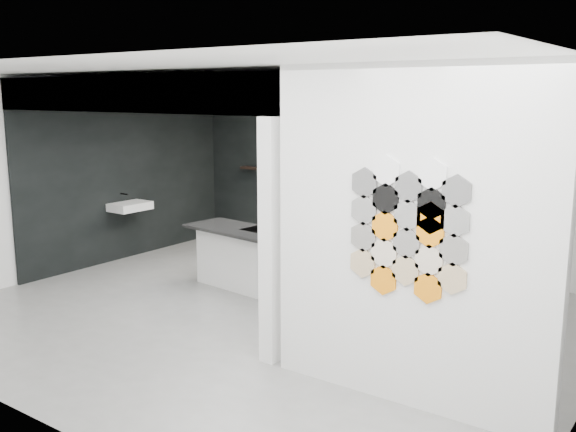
{
  "coord_description": "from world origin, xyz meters",
  "views": [
    {
      "loc": [
        4.37,
        -5.66,
        2.56
      ],
      "look_at": [
        0.1,
        0.3,
        1.15
      ],
      "focal_mm": 40.0,
      "sensor_mm": 36.0,
      "label": 1
    }
  ],
  "objects_px": {
    "stockpot": "(268,162)",
    "kettle": "(364,171)",
    "partition_panel": "(408,239)",
    "bottle_dark": "(314,168)",
    "kitchen_island": "(244,257)",
    "wall_basin": "(130,206)",
    "utensil_cup": "(272,165)",
    "glass_vase": "(392,173)",
    "glass_bowl": "(392,175)"
  },
  "relations": [
    {
      "from": "partition_panel",
      "to": "wall_basin",
      "type": "bearing_deg",
      "value": 161.77
    },
    {
      "from": "kettle",
      "to": "glass_bowl",
      "type": "bearing_deg",
      "value": 16.22
    },
    {
      "from": "partition_panel",
      "to": "bottle_dark",
      "type": "relative_size",
      "value": 20.37
    },
    {
      "from": "kitchen_island",
      "to": "stockpot",
      "type": "relative_size",
      "value": 6.82
    },
    {
      "from": "kettle",
      "to": "bottle_dark",
      "type": "height_order",
      "value": "kettle"
    },
    {
      "from": "glass_bowl",
      "to": "wall_basin",
      "type": "bearing_deg",
      "value": -148.65
    },
    {
      "from": "glass_vase",
      "to": "glass_bowl",
      "type": "bearing_deg",
      "value": 0.0
    },
    {
      "from": "partition_panel",
      "to": "glass_vase",
      "type": "xyz_separation_m",
      "value": [
        -2.08,
        3.87,
        -0.0
      ]
    },
    {
      "from": "glass_bowl",
      "to": "kettle",
      "type": "bearing_deg",
      "value": 180.0
    },
    {
      "from": "glass_bowl",
      "to": "glass_vase",
      "type": "bearing_deg",
      "value": 0.0
    },
    {
      "from": "stockpot",
      "to": "bottle_dark",
      "type": "xyz_separation_m",
      "value": [
        0.93,
        0.0,
        -0.03
      ]
    },
    {
      "from": "stockpot",
      "to": "bottle_dark",
      "type": "bearing_deg",
      "value": 0.0
    },
    {
      "from": "kitchen_island",
      "to": "utensil_cup",
      "type": "height_order",
      "value": "utensil_cup"
    },
    {
      "from": "kettle",
      "to": "wall_basin",
      "type": "bearing_deg",
      "value": -128.57
    },
    {
      "from": "partition_panel",
      "to": "stockpot",
      "type": "distance_m",
      "value": 5.84
    },
    {
      "from": "partition_panel",
      "to": "utensil_cup",
      "type": "xyz_separation_m",
      "value": [
        -4.29,
        3.87,
        -0.03
      ]
    },
    {
      "from": "glass_vase",
      "to": "utensil_cup",
      "type": "height_order",
      "value": "glass_vase"
    },
    {
      "from": "partition_panel",
      "to": "glass_bowl",
      "type": "xyz_separation_m",
      "value": [
        -2.08,
        3.87,
        -0.03
      ]
    },
    {
      "from": "glass_vase",
      "to": "bottle_dark",
      "type": "bearing_deg",
      "value": 180.0
    },
    {
      "from": "wall_basin",
      "to": "glass_vase",
      "type": "relative_size",
      "value": 3.93
    },
    {
      "from": "stockpot",
      "to": "glass_vase",
      "type": "distance_m",
      "value": 2.3
    },
    {
      "from": "kettle",
      "to": "utensil_cup",
      "type": "relative_size",
      "value": 2.01
    },
    {
      "from": "bottle_dark",
      "to": "kettle",
      "type": "bearing_deg",
      "value": 0.0
    },
    {
      "from": "wall_basin",
      "to": "utensil_cup",
      "type": "bearing_deg",
      "value": 60.38
    },
    {
      "from": "partition_panel",
      "to": "wall_basin",
      "type": "relative_size",
      "value": 4.67
    },
    {
      "from": "kettle",
      "to": "bottle_dark",
      "type": "bearing_deg",
      "value": -163.78
    },
    {
      "from": "partition_panel",
      "to": "kettle",
      "type": "distance_m",
      "value": 4.62
    },
    {
      "from": "partition_panel",
      "to": "stockpot",
      "type": "height_order",
      "value": "partition_panel"
    },
    {
      "from": "wall_basin",
      "to": "bottle_dark",
      "type": "xyz_separation_m",
      "value": [
        2.02,
        2.07,
        0.54
      ]
    },
    {
      "from": "utensil_cup",
      "to": "glass_vase",
      "type": "bearing_deg",
      "value": 0.0
    },
    {
      "from": "kitchen_island",
      "to": "kettle",
      "type": "xyz_separation_m",
      "value": [
        0.59,
        2.16,
        0.98
      ]
    },
    {
      "from": "stockpot",
      "to": "kettle",
      "type": "bearing_deg",
      "value": 0.0
    },
    {
      "from": "kettle",
      "to": "glass_vase",
      "type": "xyz_separation_m",
      "value": [
        0.46,
        0.0,
        -0.01
      ]
    },
    {
      "from": "wall_basin",
      "to": "utensil_cup",
      "type": "distance_m",
      "value": 2.43
    },
    {
      "from": "bottle_dark",
      "to": "wall_basin",
      "type": "bearing_deg",
      "value": -134.34
    },
    {
      "from": "kettle",
      "to": "glass_bowl",
      "type": "xyz_separation_m",
      "value": [
        0.46,
        0.0,
        -0.04
      ]
    },
    {
      "from": "utensil_cup",
      "to": "glass_bowl",
      "type": "bearing_deg",
      "value": 0.0
    },
    {
      "from": "kitchen_island",
      "to": "bottle_dark",
      "type": "relative_size",
      "value": 11.75
    },
    {
      "from": "stockpot",
      "to": "glass_bowl",
      "type": "xyz_separation_m",
      "value": [
        2.3,
        0.0,
        -0.05
      ]
    },
    {
      "from": "partition_panel",
      "to": "stockpot",
      "type": "relative_size",
      "value": 11.82
    },
    {
      "from": "partition_panel",
      "to": "glass_bowl",
      "type": "distance_m",
      "value": 4.39
    },
    {
      "from": "utensil_cup",
      "to": "stockpot",
      "type": "bearing_deg",
      "value": 180.0
    },
    {
      "from": "kitchen_island",
      "to": "stockpot",
      "type": "xyz_separation_m",
      "value": [
        -1.25,
        2.16,
        1.0
      ]
    },
    {
      "from": "stockpot",
      "to": "glass_vase",
      "type": "bearing_deg",
      "value": 0.0
    },
    {
      "from": "stockpot",
      "to": "bottle_dark",
      "type": "height_order",
      "value": "stockpot"
    },
    {
      "from": "stockpot",
      "to": "kettle",
      "type": "height_order",
      "value": "stockpot"
    },
    {
      "from": "kitchen_island",
      "to": "wall_basin",
      "type": "bearing_deg",
      "value": -175.85
    },
    {
      "from": "utensil_cup",
      "to": "wall_basin",
      "type": "bearing_deg",
      "value": -119.62
    },
    {
      "from": "kitchen_island",
      "to": "glass_vase",
      "type": "xyz_separation_m",
      "value": [
        1.05,
        2.16,
        0.98
      ]
    },
    {
      "from": "partition_panel",
      "to": "utensil_cup",
      "type": "relative_size",
      "value": 27.99
    }
  ]
}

